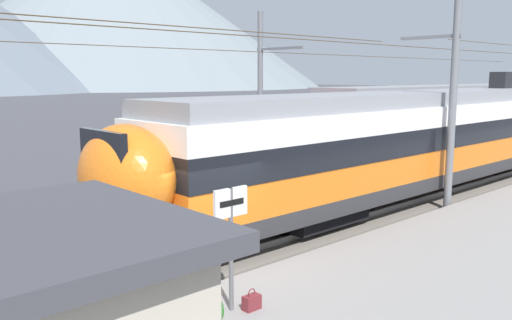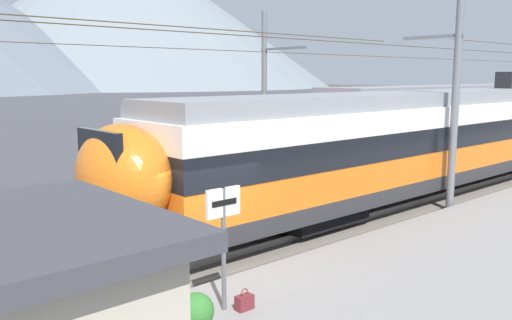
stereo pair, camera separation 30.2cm
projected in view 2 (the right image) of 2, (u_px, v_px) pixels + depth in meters
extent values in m
plane|color=#424247|center=(203.00, 277.00, 11.80)|extent=(400.00, 400.00, 0.00)
cube|color=slate|center=(177.00, 262.00, 12.55)|extent=(120.00, 3.00, 0.12)
cube|color=gray|center=(195.00, 265.00, 12.00)|extent=(120.00, 0.07, 0.16)
cube|color=gray|center=(161.00, 249.00, 13.06)|extent=(120.00, 0.07, 0.16)
cube|color=slate|center=(83.00, 219.00, 16.40)|extent=(120.00, 3.00, 0.12)
cube|color=gray|center=(93.00, 219.00, 15.85)|extent=(120.00, 0.07, 0.16)
cube|color=gray|center=(73.00, 210.00, 16.91)|extent=(120.00, 0.07, 0.16)
cube|color=#2D2D30|center=(455.00, 166.00, 20.83)|extent=(27.20, 2.90, 0.45)
cube|color=orange|center=(456.00, 149.00, 20.73)|extent=(27.20, 2.90, 0.85)
cube|color=black|center=(457.00, 129.00, 20.61)|extent=(27.20, 2.94, 0.75)
cube|color=silver|center=(459.00, 110.00, 20.50)|extent=(27.20, 2.90, 0.65)
cube|color=gray|center=(459.00, 96.00, 20.41)|extent=(26.90, 2.70, 0.45)
cube|color=black|center=(307.00, 213.00, 15.38)|extent=(2.80, 2.32, 0.42)
ellipsoid|color=orange|center=(123.00, 176.00, 11.35)|extent=(1.80, 2.67, 2.25)
cube|color=black|center=(100.00, 159.00, 10.96)|extent=(0.16, 1.74, 1.19)
cube|color=black|center=(508.00, 80.00, 23.00)|extent=(0.90, 0.70, 0.70)
cube|color=#2D2D30|center=(487.00, 131.00, 33.63)|extent=(29.80, 2.97, 0.45)
cube|color=red|center=(487.00, 121.00, 33.53)|extent=(29.80, 2.97, 0.85)
cube|color=black|center=(488.00, 108.00, 33.41)|extent=(29.80, 3.01, 0.75)
cube|color=white|center=(489.00, 97.00, 33.30)|extent=(29.80, 2.97, 0.65)
cube|color=gray|center=(490.00, 88.00, 33.21)|extent=(29.50, 2.77, 0.45)
cube|color=black|center=(403.00, 152.00, 27.65)|extent=(2.80, 2.38, 0.42)
ellipsoid|color=red|center=(324.00, 125.00, 23.30)|extent=(1.80, 2.73, 2.25)
cube|color=black|center=(316.00, 116.00, 22.90)|extent=(0.16, 1.78, 1.19)
cylinder|color=slate|center=(455.00, 104.00, 16.70)|extent=(0.24, 0.24, 7.01)
cube|color=slate|center=(432.00, 37.00, 17.04)|extent=(0.10, 2.10, 0.10)
cylinder|color=#473823|center=(407.00, 46.00, 17.75)|extent=(39.18, 0.02, 0.02)
cylinder|color=slate|center=(264.00, 94.00, 23.99)|extent=(0.24, 0.24, 7.18)
cube|color=slate|center=(283.00, 48.00, 22.80)|extent=(0.10, 2.70, 0.10)
cylinder|color=#473823|center=(304.00, 53.00, 21.95)|extent=(39.18, 0.02, 0.02)
cylinder|color=#59595B|center=(224.00, 250.00, 9.21)|extent=(0.08, 0.08, 2.17)
cube|color=silver|center=(223.00, 202.00, 9.08)|extent=(0.70, 0.06, 0.50)
cube|color=black|center=(224.00, 203.00, 9.05)|extent=(0.52, 0.01, 0.10)
ellipsoid|color=#B7C6B7|center=(96.00, 279.00, 7.78)|extent=(0.36, 0.22, 0.62)
sphere|color=tan|center=(94.00, 249.00, 7.71)|extent=(0.22, 0.22, 0.22)
cylinder|color=#B7C6B7|center=(81.00, 286.00, 7.64)|extent=(0.09, 0.09, 0.58)
cylinder|color=#B7C6B7|center=(110.00, 278.00, 7.93)|extent=(0.09, 0.09, 0.58)
torus|color=#472D1E|center=(152.00, 317.00, 8.37)|extent=(0.16, 0.02, 0.16)
cube|color=maroon|center=(244.00, 302.00, 9.36)|extent=(0.32, 0.18, 0.26)
torus|color=maroon|center=(244.00, 293.00, 9.33)|extent=(0.16, 0.02, 0.16)
sphere|color=#33752D|center=(196.00, 311.00, 8.11)|extent=(0.56, 0.56, 0.56)
sphere|color=purple|center=(196.00, 303.00, 8.09)|extent=(0.31, 0.31, 0.31)
cone|color=slate|center=(123.00, 12.00, 214.63)|extent=(165.68, 165.68, 59.08)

